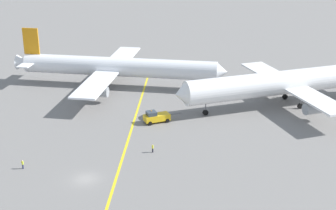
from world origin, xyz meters
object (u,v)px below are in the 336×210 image
Objects in this scene: airliner_being_pushed at (283,83)px; pushback_tug at (156,117)px; airliner_at_gate_left at (117,67)px; ground_crew_ramp_agent_by_cones at (23,164)px; ground_crew_wing_walker_right at (153,148)px.

pushback_tug is at bearing -149.98° from airliner_being_pushed.
ground_crew_ramp_agent_by_cones is (-3.70, -48.81, -4.35)m from airliner_at_gate_left.
ground_crew_ramp_agent_by_cones is at bearing -138.32° from airliner_being_pushed.
airliner_being_pushed reaches higher than ground_crew_wing_walker_right.
pushback_tug is 4.76× the size of ground_crew_ramp_agent_by_cones.
airliner_being_pushed is 28.93× the size of ground_crew_ramp_agent_by_cones.
ground_crew_wing_walker_right is at bearing -129.26° from airliner_being_pushed.
airliner_at_gate_left is at bearing 124.00° from pushback_tug.
airliner_being_pushed is 63.19m from ground_crew_ramp_agent_by_cones.
airliner_being_pushed is at bearing -9.06° from airliner_at_gate_left.
pushback_tug is 15.12m from ground_crew_wing_walker_right.
airliner_being_pushed is 40.32m from ground_crew_wing_walker_right.
ground_crew_wing_walker_right is (-25.33, -30.99, -4.83)m from airliner_being_pushed.
pushback_tug is 32.18m from ground_crew_ramp_agent_by_cones.
airliner_being_pushed reaches higher than ground_crew_ramp_agent_by_cones.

